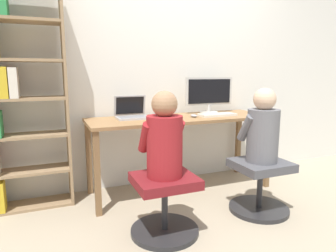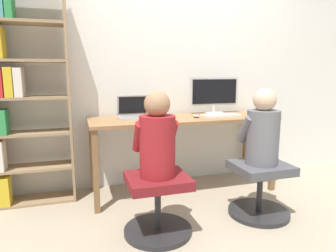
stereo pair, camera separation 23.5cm
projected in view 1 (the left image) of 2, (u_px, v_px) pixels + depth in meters
ground_plane at (194, 201)px, 2.84m from camera, size 14.00×14.00×0.00m
wall_back at (167, 63)px, 3.22m from camera, size 10.00×0.05×2.60m
desk at (181, 125)px, 2.99m from camera, size 1.84×0.60×0.76m
desktop_monitor at (209, 94)px, 3.25m from camera, size 0.57×0.20×0.39m
laptop at (132, 113)px, 2.89m from camera, size 0.31×0.25×0.22m
keyboard at (217, 115)px, 3.06m from camera, size 0.38×0.16×0.03m
computer_mouse_by_keyboard at (194, 116)px, 2.97m from camera, size 0.06×0.09×0.03m
office_chair_left at (260, 184)px, 2.60m from camera, size 0.51×0.51×0.45m
office_chair_right at (165, 203)px, 2.23m from camera, size 0.51×0.51×0.45m
person_at_monitor at (263, 129)px, 2.52m from camera, size 0.32×0.29×0.63m
person_at_laptop at (164, 139)px, 2.15m from camera, size 0.32×0.29×0.62m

